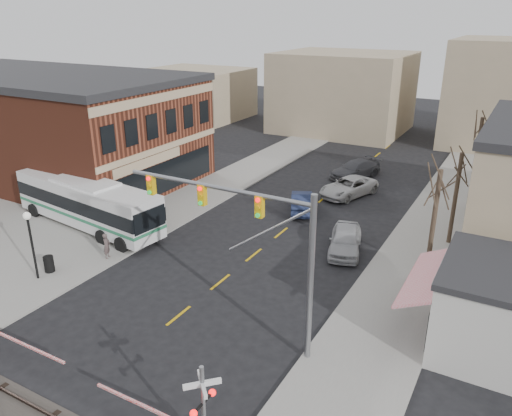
{
  "coord_description": "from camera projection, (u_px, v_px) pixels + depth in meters",
  "views": [
    {
      "loc": [
        14.34,
        -15.37,
        14.81
      ],
      "look_at": [
        0.37,
        9.65,
        3.5
      ],
      "focal_mm": 35.0,
      "sensor_mm": 36.0,
      "label": 1
    }
  ],
  "objects": [
    {
      "name": "ground",
      "position": [
        154.0,
        336.0,
        24.42
      ],
      "size": [
        160.0,
        160.0,
        0.0
      ],
      "primitive_type": "plane",
      "color": "black",
      "rests_on": "ground"
    },
    {
      "name": "sidewalk_west",
      "position": [
        216.0,
        187.0,
        44.95
      ],
      "size": [
        5.0,
        60.0,
        0.12
      ],
      "primitive_type": "cube",
      "color": "gray",
      "rests_on": "ground"
    },
    {
      "name": "sidewalk_east",
      "position": [
        434.0,
        229.0,
        36.34
      ],
      "size": [
        5.0,
        60.0,
        0.12
      ],
      "primitive_type": "cube",
      "color": "gray",
      "rests_on": "ground"
    },
    {
      "name": "brick_building",
      "position": [
        40.0,
        123.0,
        47.88
      ],
      "size": [
        30.4,
        15.4,
        9.6
      ],
      "color": "brown",
      "rests_on": "ground"
    },
    {
      "name": "tree_east_a",
      "position": [
        433.0,
        227.0,
        28.13
      ],
      "size": [
        0.28,
        0.28,
        6.75
      ],
      "color": "#382B21",
      "rests_on": "sidewalk_east"
    },
    {
      "name": "tree_east_b",
      "position": [
        455.0,
        199.0,
        32.95
      ],
      "size": [
        0.28,
        0.28,
        6.3
      ],
      "color": "#382B21",
      "rests_on": "sidewalk_east"
    },
    {
      "name": "tree_east_c",
      "position": [
        475.0,
        163.0,
        39.19
      ],
      "size": [
        0.28,
        0.28,
        7.2
      ],
      "color": "#382B21",
      "rests_on": "sidewalk_east"
    },
    {
      "name": "transit_bus",
      "position": [
        87.0,
        202.0,
        36.17
      ],
      "size": [
        13.52,
        4.54,
        3.41
      ],
      "color": "silver",
      "rests_on": "ground"
    },
    {
      "name": "traffic_signal_mast",
      "position": [
        256.0,
        233.0,
        22.0
      ],
      "size": [
        9.7,
        0.3,
        8.0
      ],
      "color": "gray",
      "rests_on": "ground"
    },
    {
      "name": "rr_crossing_east",
      "position": [
        194.0,
        411.0,
        17.22
      ],
      "size": [
        5.6,
        1.36,
        4.0
      ],
      "color": "gray",
      "rests_on": "ground"
    },
    {
      "name": "street_lamp",
      "position": [
        30.0,
        232.0,
        28.4
      ],
      "size": [
        0.44,
        0.44,
        4.2
      ],
      "color": "black",
      "rests_on": "sidewalk_west"
    },
    {
      "name": "trash_bin",
      "position": [
        49.0,
        264.0,
        30.08
      ],
      "size": [
        0.6,
        0.6,
        1.0
      ],
      "primitive_type": "cylinder",
      "color": "black",
      "rests_on": "sidewalk_west"
    },
    {
      "name": "car_a",
      "position": [
        345.0,
        240.0,
        32.73
      ],
      "size": [
        3.27,
        5.32,
        1.69
      ],
      "primitive_type": "imported",
      "rotation": [
        0.0,
        0.0,
        0.28
      ],
      "color": "#A5A6AA",
      "rests_on": "ground"
    },
    {
      "name": "car_b",
      "position": [
        302.0,
        202.0,
        39.46
      ],
      "size": [
        3.51,
        5.04,
        1.57
      ],
      "primitive_type": "imported",
      "rotation": [
        0.0,
        0.0,
        3.57
      ],
      "color": "#1B2444",
      "rests_on": "ground"
    },
    {
      "name": "car_c",
      "position": [
        348.0,
        187.0,
        42.76
      ],
      "size": [
        4.35,
        6.21,
        1.57
      ],
      "primitive_type": "imported",
      "rotation": [
        0.0,
        0.0,
        -0.34
      ],
      "color": "silver",
      "rests_on": "ground"
    },
    {
      "name": "car_d",
      "position": [
        355.0,
        169.0,
        47.5
      ],
      "size": [
        4.33,
        6.0,
        1.61
      ],
      "primitive_type": "imported",
      "rotation": [
        0.0,
        0.0,
        -0.42
      ],
      "color": "#47484D",
      "rests_on": "ground"
    },
    {
      "name": "pedestrian_near",
      "position": [
        107.0,
        246.0,
        31.65
      ],
      "size": [
        0.58,
        0.71,
        1.67
      ],
      "primitive_type": "imported",
      "rotation": [
        0.0,
        0.0,
        1.91
      ],
      "color": "#544543",
      "rests_on": "sidewalk_west"
    },
    {
      "name": "pedestrian_far",
      "position": [
        103.0,
        228.0,
        34.04
      ],
      "size": [
        1.15,
        1.11,
        1.87
      ],
      "primitive_type": "imported",
      "rotation": [
        0.0,
        0.0,
        0.65
      ],
      "color": "#2E3251",
      "rests_on": "sidewalk_west"
    }
  ]
}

